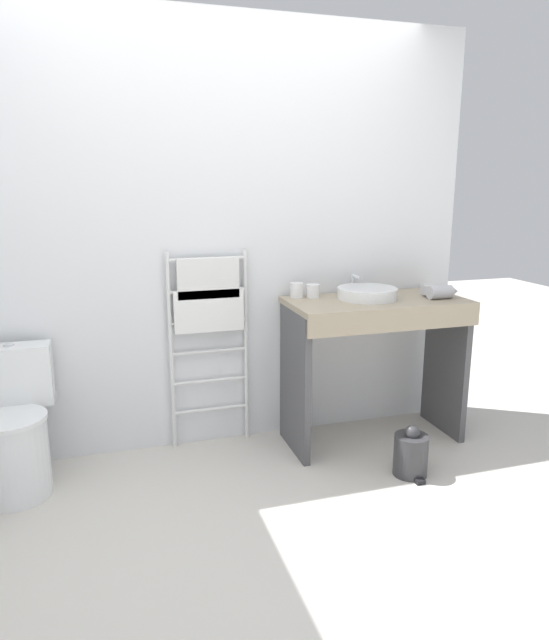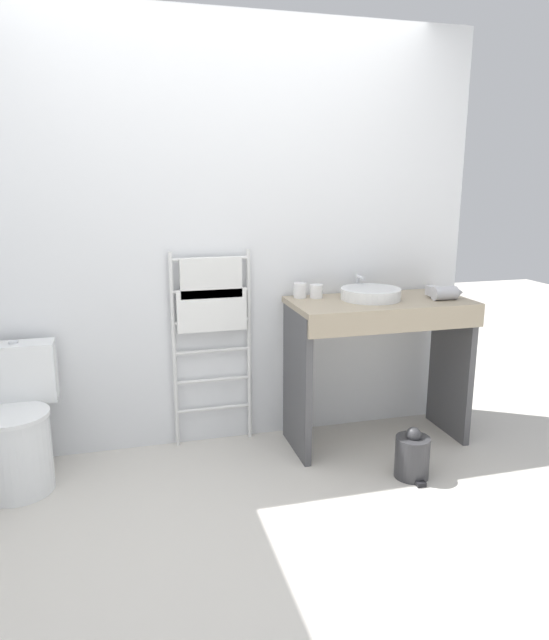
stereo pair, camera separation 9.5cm
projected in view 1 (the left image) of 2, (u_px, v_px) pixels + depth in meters
name	position (u px, v px, depth m)	size (l,w,h in m)	color
ground_plane	(286.00, 559.00, 2.45)	(12.00, 12.00, 0.00)	beige
wall_back	(218.00, 239.00, 3.38)	(3.12, 0.12, 2.50)	silver
toilet	(13.00, 432.00, 2.94)	(0.41, 0.50, 0.75)	white
towel_radiator	(209.00, 309.00, 3.34)	(0.48, 0.06, 1.19)	silver
vanity_counter	(375.00, 345.00, 3.45)	(1.06, 0.53, 0.90)	gray
sink_basin	(367.00, 293.00, 3.41)	(0.36, 0.36, 0.07)	white
faucet	(354.00, 281.00, 3.57)	(0.02, 0.10, 0.12)	silver
cup_near_wall	(297.00, 290.00, 3.44)	(0.08, 0.08, 0.09)	white
cup_near_edge	(313.00, 291.00, 3.44)	(0.08, 0.08, 0.08)	white
hair_dryer	(440.00, 292.00, 3.41)	(0.20, 0.17, 0.08)	#B7B7BC
trash_bin	(411.00, 454.00, 3.13)	(0.19, 0.22, 0.29)	#333335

